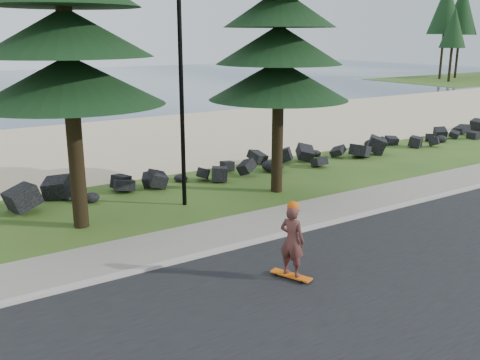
{
  "coord_description": "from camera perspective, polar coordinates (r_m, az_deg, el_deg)",
  "views": [
    {
      "loc": [
        -7.66,
        -11.97,
        5.45
      ],
      "look_at": [
        0.12,
        0.0,
        1.56
      ],
      "focal_mm": 40.0,
      "sensor_mm": 36.0,
      "label": 1
    }
  ],
  "objects": [
    {
      "name": "lamp_post",
      "position": [
        17.04,
        -6.31,
        10.73
      ],
      "size": [
        0.25,
        0.14,
        8.14
      ],
      "color": "black",
      "rests_on": "ground"
    },
    {
      "name": "seawall_boulders",
      "position": [
        19.93,
        -9.09,
        -0.82
      ],
      "size": [
        60.0,
        2.4,
        1.1
      ],
      "primitive_type": null,
      "color": "black",
      "rests_on": "ground"
    },
    {
      "name": "skateboarder",
      "position": [
        12.21,
        5.58,
        -6.49
      ],
      "size": [
        0.6,
        1.02,
        1.87
      ],
      "rotation": [
        0.0,
        0.0,
        1.95
      ],
      "color": "#DE5D0D",
      "rests_on": "ground"
    },
    {
      "name": "road",
      "position": [
        12.0,
        11.57,
        -12.04
      ],
      "size": [
        160.0,
        7.0,
        0.02
      ],
      "primitive_type": "cube",
      "color": "black",
      "rests_on": "ground"
    },
    {
      "name": "kerb",
      "position": [
        14.5,
        1.56,
        -6.62
      ],
      "size": [
        160.0,
        0.2,
        0.1
      ],
      "primitive_type": "cube",
      "color": "#AEA79C",
      "rests_on": "ground"
    },
    {
      "name": "ground",
      "position": [
        15.22,
        -0.37,
        -5.74
      ],
      "size": [
        160.0,
        160.0,
        0.0
      ],
      "primitive_type": "plane",
      "color": "#2A4B17",
      "rests_on": "ground"
    },
    {
      "name": "beach_sand",
      "position": [
        28.09,
        -16.57,
        3.43
      ],
      "size": [
        160.0,
        15.0,
        0.01
      ],
      "primitive_type": "cube",
      "color": "beige",
      "rests_on": "ground"
    },
    {
      "name": "sidewalk",
      "position": [
        15.36,
        -0.77,
        -5.37
      ],
      "size": [
        160.0,
        2.0,
        0.08
      ],
      "primitive_type": "cube",
      "color": "gray",
      "rests_on": "ground"
    }
  ]
}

